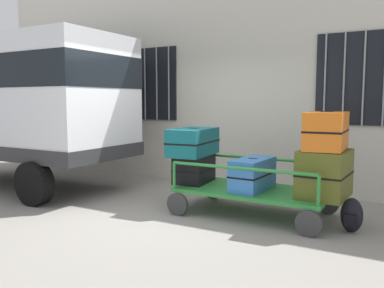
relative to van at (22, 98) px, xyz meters
name	(u,v)px	position (x,y,z in m)	size (l,w,h in m)	color
ground_plane	(168,213)	(3.44, -0.23, -1.69)	(40.00, 40.00, 0.00)	gray
building_wall	(234,56)	(3.44, 2.11, 0.80)	(12.00, 0.38, 5.00)	beige
van	(22,98)	(0.00, 0.00, 0.00)	(4.31, 1.94, 2.76)	silver
luggage_cart	(253,193)	(4.56, 0.31, -1.38)	(2.20, 1.20, 0.38)	#2D8438
cart_railing	(254,167)	(4.56, 0.31, -0.99)	(2.09, 1.06, 0.40)	#2D8438
suitcase_left_bottom	(194,169)	(3.57, 0.32, -1.10)	(0.53, 0.72, 0.43)	black
suitcase_left_middle	(193,142)	(3.57, 0.29, -0.68)	(0.61, 0.99, 0.42)	#0F5960
suitcase_midleft_bottom	(253,174)	(4.56, 0.28, -1.09)	(0.44, 0.86, 0.45)	#3372C6
suitcase_center_bottom	(325,174)	(5.54, 0.32, -1.00)	(0.63, 0.81, 0.63)	#4C5119
suitcase_center_middle	(326,131)	(5.54, 0.34, -0.44)	(0.51, 0.83, 0.50)	orange
backpack	(352,215)	(5.92, 0.17, -1.48)	(0.27, 0.22, 0.44)	black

